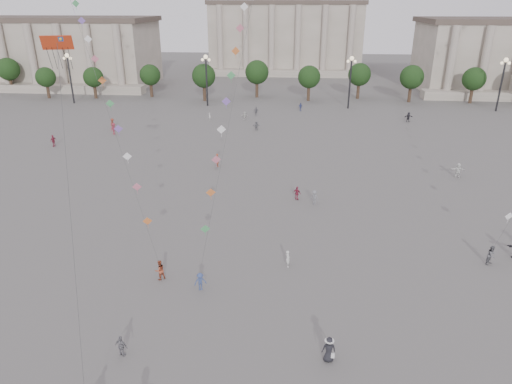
{
  "coord_description": "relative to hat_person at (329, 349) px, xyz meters",
  "views": [
    {
      "loc": [
        4.22,
        -26.81,
        20.83
      ],
      "look_at": [
        0.73,
        12.0,
        4.51
      ],
      "focal_mm": 32.0,
      "sensor_mm": 36.0,
      "label": 1
    }
  ],
  "objects": [
    {
      "name": "lamp_post_far_west",
      "position": [
        -51.73,
        74.18,
        6.44
      ],
      "size": [
        2.0,
        0.9,
        10.65
      ],
      "color": "#262628",
      "rests_on": "ground"
    },
    {
      "name": "hall_central",
      "position": [
        -6.73,
        133.4,
        13.32
      ],
      "size": [
        48.3,
        34.3,
        35.5
      ],
      "color": "gray",
      "rests_on": "ground"
    },
    {
      "name": "person_crowd_7",
      "position": [
        18.27,
        34.12,
        0.04
      ],
      "size": [
        1.77,
        0.63,
        1.89
      ],
      "primitive_type": "imported",
      "rotation": [
        0.0,
        0.0,
        3.1
      ],
      "color": "silver",
      "rests_on": "ground"
    },
    {
      "name": "tree_row",
      "position": [
        -6.73,
        82.18,
        4.48
      ],
      "size": [
        137.12,
        5.12,
        8.0
      ],
      "color": "#332219",
      "rests_on": "ground"
    },
    {
      "name": "person_crowd_0",
      "position": [
        -1.73,
        70.77,
        -0.06
      ],
      "size": [
        1.04,
        0.96,
        1.71
      ],
      "primitive_type": "imported",
      "rotation": [
        0.0,
        0.0,
        0.69
      ],
      "color": "#38427E",
      "rests_on": "ground"
    },
    {
      "name": "kite_flyer_0",
      "position": [
        -13.06,
        7.97,
        -0.06
      ],
      "size": [
        1.05,
        1.04,
        1.71
      ],
      "primitive_type": "imported",
      "rotation": [
        0.0,
        0.0,
        3.89
      ],
      "color": "#9E452B",
      "rests_on": "ground"
    },
    {
      "name": "person_crowd_4",
      "position": [
        -12.31,
        62.38,
        -0.14
      ],
      "size": [
        1.48,
        1.03,
        1.54
      ],
      "primitive_type": "imported",
      "rotation": [
        0.0,
        0.0,
        3.59
      ],
      "color": "silver",
      "rests_on": "ground"
    },
    {
      "name": "person_crowd_13",
      "position": [
        -2.82,
        10.84,
        -0.16
      ],
      "size": [
        0.52,
        0.64,
        1.51
      ],
      "primitive_type": "imported",
      "rotation": [
        0.0,
        0.0,
        1.9
      ],
      "color": "silver",
      "rests_on": "ground"
    },
    {
      "name": "person_crowd_18",
      "position": [
        -39.86,
        42.37,
        0.01
      ],
      "size": [
        0.85,
        1.17,
        1.84
      ],
      "primitive_type": "imported",
      "rotation": [
        0.0,
        0.0,
        4.3
      ],
      "color": "maroon",
      "rests_on": "ground"
    },
    {
      "name": "person_crowd_2",
      "position": [
        -33.21,
        50.07,
        0.05
      ],
      "size": [
        1.27,
        1.43,
        1.93
      ],
      "primitive_type": "imported",
      "rotation": [
        0.0,
        0.0,
        1.01
      ],
      "color": "#98293C",
      "rests_on": "ground"
    },
    {
      "name": "person_crowd_10",
      "position": [
        -18.89,
        61.27,
        -0.17
      ],
      "size": [
        0.63,
        0.63,
        1.48
      ],
      "primitive_type": "imported",
      "rotation": [
        0.0,
        0.0,
        2.35
      ],
      "color": "silver",
      "rests_on": "ground"
    },
    {
      "name": "kite_flyer_1",
      "position": [
        -9.51,
        6.81,
        -0.17
      ],
      "size": [
        1.1,
        0.89,
        1.49
      ],
      "primitive_type": "imported",
      "rotation": [
        0.0,
        0.0,
        0.41
      ],
      "color": "#36477A",
      "rests_on": "ground"
    },
    {
      "name": "hat_person",
      "position": [
        0.0,
        0.0,
        0.0
      ],
      "size": [
        0.9,
        0.63,
        1.75
      ],
      "color": "black",
      "rests_on": "ground"
    },
    {
      "name": "person_crowd_21",
      "position": [
        -12.98,
        35.49,
        0.01
      ],
      "size": [
        0.65,
        0.78,
        1.83
      ],
      "primitive_type": "imported",
      "rotation": [
        0.0,
        0.0,
        1.93
      ],
      "color": "#984329",
      "rests_on": "ground"
    },
    {
      "name": "tourist_3",
      "position": [
        -13.02,
        -0.73,
        -0.16
      ],
      "size": [
        0.94,
        0.58,
        1.5
      ],
      "primitive_type": "imported",
      "rotation": [
        0.0,
        0.0,
        2.88
      ],
      "color": "slate",
      "rests_on": "ground"
    },
    {
      "name": "person_crowd_16",
      "position": [
        -10.44,
        65.7,
        -0.01
      ],
      "size": [
        1.12,
        0.64,
        1.79
      ],
      "primitive_type": "imported",
      "rotation": [
        0.0,
        0.0,
        0.2
      ],
      "color": "slate",
      "rests_on": "ground"
    },
    {
      "name": "person_crowd_19",
      "position": [
        -2.13,
        25.08,
        -0.11
      ],
      "size": [
        1.01,
        0.8,
        1.6
      ],
      "primitive_type": "imported",
      "rotation": [
        0.0,
        0.0,
        2.63
      ],
      "color": "#962942",
      "rests_on": "ground"
    },
    {
      "name": "ground",
      "position": [
        -6.73,
        4.18,
        -0.91
      ],
      "size": [
        360.0,
        360.0,
        0.0
      ],
      "primitive_type": "plane",
      "color": "#53514E",
      "rests_on": "ground"
    },
    {
      "name": "hall_west",
      "position": [
        -81.73,
        98.08,
        7.52
      ],
      "size": [
        84.0,
        26.22,
        17.2
      ],
      "color": "gray",
      "rests_on": "ground"
    },
    {
      "name": "person_crowd_9",
      "position": [
        18.35,
        63.48,
        -0.01
      ],
      "size": [
        1.73,
        0.8,
        1.79
      ],
      "primitive_type": "imported",
      "rotation": [
        0.0,
        0.0,
        0.17
      ],
      "color": "black",
      "rests_on": "ground"
    },
    {
      "name": "person_crowd_17",
      "position": [
        -34.77,
        53.53,
        0.03
      ],
      "size": [
        0.81,
        1.27,
        1.87
      ],
      "primitive_type": "imported",
      "rotation": [
        0.0,
        0.0,
        1.47
      ],
      "color": "brown",
      "rests_on": "ground"
    },
    {
      "name": "lamp_post_mid_east",
      "position": [
        8.27,
        74.18,
        6.44
      ],
      "size": [
        2.0,
        0.9,
        10.65
      ],
      "color": "#262628",
      "rests_on": "ground"
    },
    {
      "name": "person_crowd_12",
      "position": [
        -9.41,
        54.89,
        -0.14
      ],
      "size": [
        1.5,
        0.73,
        1.55
      ],
      "primitive_type": "imported",
      "rotation": [
        0.0,
        0.0,
        2.94
      ],
      "color": "slate",
      "rests_on": "ground"
    },
    {
      "name": "person_crowd_6",
      "position": [
        -0.22,
        23.98,
        -0.09
      ],
      "size": [
        1.23,
        1.06,
        1.64
      ],
      "primitive_type": "imported",
      "rotation": [
        0.0,
        0.0,
        5.76
      ],
      "color": "slate",
      "rests_on": "ground"
    },
    {
      "name": "lamp_post_far_east",
      "position": [
        38.27,
        74.18,
        6.44
      ],
      "size": [
        2.0,
        0.9,
        10.65
      ],
      "color": "#262628",
      "rests_on": "ground"
    },
    {
      "name": "dragon_kite",
      "position": [
        -19.89,
        10.36,
        16.27
      ],
      "size": [
        4.65,
        8.76,
        24.28
      ],
      "color": "#AE2E12",
      "rests_on": "ground"
    },
    {
      "name": "lamp_post_mid_west",
      "position": [
        -21.73,
        74.18,
        6.44
      ],
      "size": [
        2.0,
        0.9,
        10.65
      ],
      "color": "#262628",
      "rests_on": "ground"
    },
    {
      "name": "kite_flyer_2",
      "position": [
        14.47,
        12.75,
        -0.03
      ],
      "size": [
        1.08,
        1.06,
        1.75
      ],
      "primitive_type": "imported",
      "rotation": [
        0.0,
        0.0,
        0.72
      ],
      "color": "#5A5B5F",
      "rests_on": "ground"
    }
  ]
}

